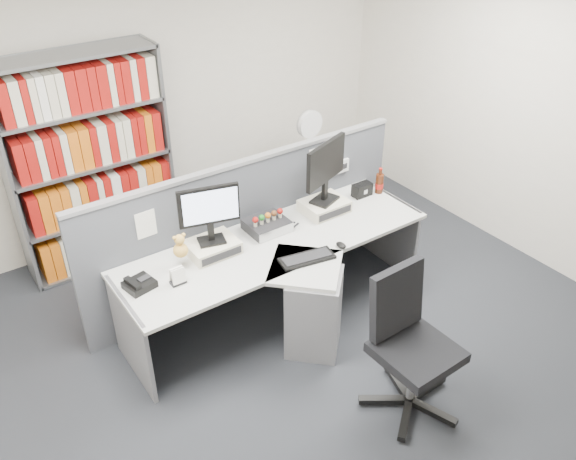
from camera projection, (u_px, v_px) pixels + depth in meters
ground at (336, 368)px, 4.59m from camera, size 5.50×5.50×0.00m
room_shell at (349, 157)px, 3.63m from camera, size 5.04×5.54×2.72m
partition at (248, 226)px, 5.11m from camera, size 3.00×0.08×1.27m
desk at (292, 282)px, 4.76m from camera, size 2.60×1.20×0.72m
monitor_riser_left at (212, 247)px, 4.62m from camera, size 0.38×0.31×0.10m
monitor_riser_right at (324, 206)px, 5.15m from camera, size 0.38×0.31×0.10m
monitor_left at (209, 210)px, 4.44m from camera, size 0.46×0.20×0.47m
monitor_right at (326, 167)px, 4.95m from camera, size 0.51×0.24×0.54m
desktop_pc at (267, 225)px, 4.89m from camera, size 0.33×0.30×0.09m
figurines at (268, 216)px, 4.83m from camera, size 0.29×0.05×0.09m
keyboard at (307, 258)px, 4.55m from camera, size 0.45×0.24×0.03m
mouse at (341, 245)px, 4.70m from camera, size 0.06×0.10×0.04m
desk_phone at (139, 284)px, 4.25m from camera, size 0.23×0.21×0.09m
desk_calendar at (178, 277)px, 4.28m from camera, size 0.11×0.08×0.13m
plush_toy at (180, 247)px, 4.38m from camera, size 0.11×0.11×0.19m
speaker at (362, 190)px, 5.37m from camera, size 0.18×0.10×0.12m
cola_bottle at (379, 183)px, 5.40m from camera, size 0.08×0.08×0.25m
shelving_unit at (91, 167)px, 5.32m from camera, size 1.41×0.40×2.00m
filing_cabinet at (308, 184)px, 6.36m from camera, size 0.45×0.61×0.70m
desk_fan at (309, 127)px, 6.01m from camera, size 0.29×0.17×0.48m
office_chair at (408, 340)px, 4.04m from camera, size 0.67×0.70×1.06m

